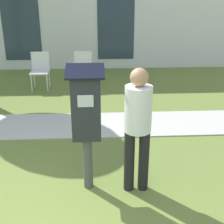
# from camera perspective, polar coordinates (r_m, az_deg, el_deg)

# --- Properties ---
(sidewalk) EXTENTS (12.00, 1.10, 0.02)m
(sidewalk) POSITION_cam_1_polar(r_m,az_deg,el_deg) (5.88, -10.39, -2.42)
(sidewalk) COLOR beige
(sidewalk) RESTS_ON ground
(building_facade) EXTENTS (10.00, 0.26, 3.20)m
(building_facade) POSITION_cam_1_polar(r_m,az_deg,el_deg) (9.77, -7.94, 17.12)
(building_facade) COLOR white
(building_facade) RESTS_ON ground
(parking_meter) EXTENTS (0.44, 0.31, 1.59)m
(parking_meter) POSITION_cam_1_polar(r_m,az_deg,el_deg) (3.68, -4.72, -0.34)
(parking_meter) COLOR #4C4C4C
(parking_meter) RESTS_ON ground
(person_standing) EXTENTS (0.32, 0.32, 1.58)m
(person_standing) POSITION_cam_1_polar(r_m,az_deg,el_deg) (3.67, 4.73, -1.88)
(person_standing) COLOR black
(person_standing) RESTS_ON ground
(outdoor_chair_left) EXTENTS (0.44, 0.44, 0.90)m
(outdoor_chair_left) POSITION_cam_1_polar(r_m,az_deg,el_deg) (8.00, -13.01, 7.91)
(outdoor_chair_left) COLOR white
(outdoor_chair_left) RESTS_ON ground
(outdoor_chair_middle) EXTENTS (0.44, 0.44, 0.90)m
(outdoor_chair_middle) POSITION_cam_1_polar(r_m,az_deg,el_deg) (7.91, -5.32, 8.22)
(outdoor_chair_middle) COLOR white
(outdoor_chair_middle) RESTS_ON ground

